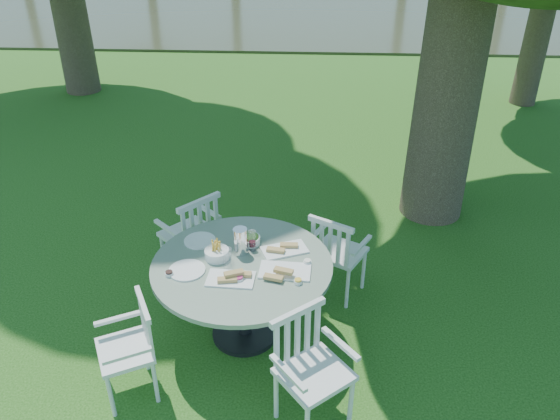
{
  "coord_description": "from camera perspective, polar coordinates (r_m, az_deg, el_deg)",
  "views": [
    {
      "loc": [
        0.24,
        -4.04,
        3.33
      ],
      "look_at": [
        0.0,
        0.2,
        0.85
      ],
      "focal_mm": 35.0,
      "sensor_mm": 36.0,
      "label": 1
    }
  ],
  "objects": [
    {
      "name": "chair_nw",
      "position": [
        5.24,
        -8.92,
        -2.24
      ],
      "size": [
        0.64,
        0.64,
        0.93
      ],
      "rotation": [
        0.0,
        0.0,
        -2.31
      ],
      "color": "silver",
      "rests_on": "ground"
    },
    {
      "name": "ground",
      "position": [
        5.24,
        -0.13,
        -9.17
      ],
      "size": [
        140.0,
        140.0,
        0.0
      ],
      "primitive_type": "plane",
      "color": "#14400D",
      "rests_on": "ground"
    },
    {
      "name": "chair_sw",
      "position": [
        4.25,
        -14.93,
        -13.16
      ],
      "size": [
        0.53,
        0.54,
        0.81
      ],
      "rotation": [
        0.0,
        0.0,
        -1.1
      ],
      "color": "silver",
      "rests_on": "ground"
    },
    {
      "name": "chair_ne",
      "position": [
        4.99,
        5.73,
        -4.27
      ],
      "size": [
        0.59,
        0.57,
        0.87
      ],
      "rotation": [
        0.0,
        0.0,
        -3.65
      ],
      "color": "silver",
      "rests_on": "ground"
    },
    {
      "name": "chair_se",
      "position": [
        3.92,
        2.78,
        -15.36
      ],
      "size": [
        0.62,
        0.62,
        0.9
      ],
      "rotation": [
        0.0,
        0.0,
        0.68
      ],
      "color": "silver",
      "rests_on": "ground"
    },
    {
      "name": "tableware",
      "position": [
        4.44,
        -4.44,
        -4.49
      ],
      "size": [
        1.13,
        0.77,
        0.23
      ],
      "color": "white",
      "rests_on": "table"
    },
    {
      "name": "table",
      "position": [
        4.48,
        -3.94,
        -6.98
      ],
      "size": [
        1.46,
        1.46,
        0.76
      ],
      "color": "black",
      "rests_on": "ground"
    }
  ]
}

